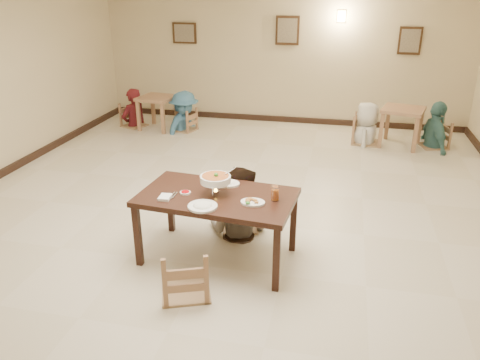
% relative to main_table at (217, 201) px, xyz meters
% --- Properties ---
extents(floor, '(10.00, 10.00, 0.00)m').
position_rel_main_table_xyz_m(floor, '(-0.12, 0.89, -0.71)').
color(floor, beige).
rests_on(floor, ground).
extents(wall_back, '(10.00, 0.00, 10.00)m').
position_rel_main_table_xyz_m(wall_back, '(-0.12, 5.89, 0.79)').
color(wall_back, beige).
rests_on(wall_back, floor).
extents(baseboard_back, '(8.00, 0.06, 0.12)m').
position_rel_main_table_xyz_m(baseboard_back, '(-0.12, 5.86, -0.65)').
color(baseboard_back, black).
rests_on(baseboard_back, floor).
extents(picture_a, '(0.55, 0.04, 0.45)m').
position_rel_main_table_xyz_m(picture_a, '(-2.32, 5.85, 1.19)').
color(picture_a, '#311E12').
rests_on(picture_a, wall_back).
extents(picture_b, '(0.50, 0.04, 0.60)m').
position_rel_main_table_xyz_m(picture_b, '(-0.02, 5.85, 1.29)').
color(picture_b, '#311E12').
rests_on(picture_b, wall_back).
extents(picture_c, '(0.45, 0.04, 0.55)m').
position_rel_main_table_xyz_m(picture_c, '(2.48, 5.85, 1.14)').
color(picture_c, '#311E12').
rests_on(picture_c, wall_back).
extents(wall_sconce, '(0.16, 0.05, 0.22)m').
position_rel_main_table_xyz_m(wall_sconce, '(1.08, 5.85, 1.59)').
color(wall_sconce, '#FFD88C').
rests_on(wall_sconce, wall_back).
extents(main_table, '(1.77, 1.10, 0.79)m').
position_rel_main_table_xyz_m(main_table, '(0.00, 0.00, 0.00)').
color(main_table, black).
rests_on(main_table, floor).
extents(chair_far, '(0.44, 0.44, 0.94)m').
position_rel_main_table_xyz_m(chair_far, '(0.08, 0.74, -0.24)').
color(chair_far, '#A27E58').
rests_on(chair_far, floor).
extents(chair_near, '(0.48, 0.48, 1.03)m').
position_rel_main_table_xyz_m(chair_near, '(-0.15, -0.72, -0.20)').
color(chair_near, '#A27E58').
rests_on(chair_near, floor).
extents(main_diner, '(0.97, 0.83, 1.75)m').
position_rel_main_table_xyz_m(main_diner, '(0.09, 0.64, 0.17)').
color(main_diner, gray).
rests_on(main_diner, floor).
extents(curry_warmer, '(0.38, 0.34, 0.30)m').
position_rel_main_table_xyz_m(curry_warmer, '(-0.02, 0.01, 0.26)').
color(curry_warmer, silver).
rests_on(curry_warmer, main_table).
extents(rice_plate_far, '(0.31, 0.31, 0.07)m').
position_rel_main_table_xyz_m(rice_plate_far, '(0.03, 0.30, 0.10)').
color(rice_plate_far, white).
rests_on(rice_plate_far, main_table).
extents(rice_plate_near, '(0.31, 0.31, 0.07)m').
position_rel_main_table_xyz_m(rice_plate_near, '(-0.06, -0.33, 0.10)').
color(rice_plate_near, white).
rests_on(rice_plate_near, main_table).
extents(fried_plate, '(0.26, 0.26, 0.06)m').
position_rel_main_table_xyz_m(fried_plate, '(0.42, -0.13, 0.10)').
color(fried_plate, white).
rests_on(fried_plate, main_table).
extents(chili_dish, '(0.12, 0.12, 0.02)m').
position_rel_main_table_xyz_m(chili_dish, '(-0.35, -0.04, 0.09)').
color(chili_dish, white).
rests_on(chili_dish, main_table).
extents(napkin_cutlery, '(0.15, 0.25, 0.03)m').
position_rel_main_table_xyz_m(napkin_cutlery, '(-0.52, -0.21, 0.10)').
color(napkin_cutlery, white).
rests_on(napkin_cutlery, main_table).
extents(drink_glass, '(0.08, 0.08, 0.16)m').
position_rel_main_table_xyz_m(drink_glass, '(0.64, 0.00, 0.16)').
color(drink_glass, white).
rests_on(drink_glass, main_table).
extents(bg_table_left, '(0.81, 0.81, 0.71)m').
position_rel_main_table_xyz_m(bg_table_left, '(-2.61, 4.72, -0.14)').
color(bg_table_left, '#9E7354').
rests_on(bg_table_left, floor).
extents(bg_table_right, '(0.90, 0.90, 0.74)m').
position_rel_main_table_xyz_m(bg_table_right, '(2.39, 4.66, -0.10)').
color(bg_table_right, '#9E7354').
rests_on(bg_table_right, floor).
extents(bg_chair_ll, '(0.46, 0.46, 0.97)m').
position_rel_main_table_xyz_m(bg_chair_ll, '(-3.20, 4.78, -0.22)').
color(bg_chair_ll, '#A27E58').
rests_on(bg_chair_ll, floor).
extents(bg_chair_lr, '(0.43, 0.43, 0.91)m').
position_rel_main_table_xyz_m(bg_chair_lr, '(-2.01, 4.72, -0.26)').
color(bg_chair_lr, '#A27E58').
rests_on(bg_chair_lr, floor).
extents(bg_chair_rl, '(0.50, 0.50, 1.06)m').
position_rel_main_table_xyz_m(bg_chair_rl, '(1.75, 4.68, -0.18)').
color(bg_chair_rl, '#A27E58').
rests_on(bg_chair_rl, floor).
extents(bg_chair_rr, '(0.46, 0.46, 0.98)m').
position_rel_main_table_xyz_m(bg_chair_rr, '(3.03, 4.73, -0.22)').
color(bg_chair_rr, '#A27E58').
rests_on(bg_chair_rr, floor).
extents(bg_diner_a, '(0.65, 0.73, 1.68)m').
position_rel_main_table_xyz_m(bg_diner_a, '(-3.20, 4.78, 0.13)').
color(bg_diner_a, '#511318').
rests_on(bg_diner_a, floor).
extents(bg_diner_b, '(0.92, 1.23, 1.70)m').
position_rel_main_table_xyz_m(bg_diner_b, '(-2.01, 4.72, 0.14)').
color(bg_diner_b, teal).
rests_on(bg_diner_b, floor).
extents(bg_diner_c, '(0.60, 0.85, 1.63)m').
position_rel_main_table_xyz_m(bg_diner_c, '(1.75, 4.68, 0.11)').
color(bg_diner_c, silver).
rests_on(bg_diner_c, floor).
extents(bg_diner_d, '(0.66, 1.11, 1.78)m').
position_rel_main_table_xyz_m(bg_diner_d, '(3.03, 4.73, 0.18)').
color(bg_diner_d, teal).
rests_on(bg_diner_d, floor).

